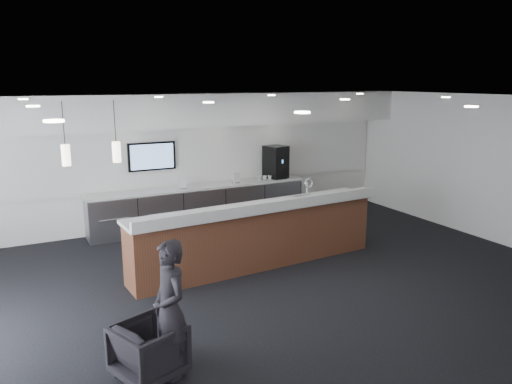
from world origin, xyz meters
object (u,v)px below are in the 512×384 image
service_counter (257,235)px  coffee_machine (276,162)px  armchair (149,350)px  lounge_guest (170,309)px

service_counter → coffee_machine: (1.96, 2.83, 0.76)m
armchair → lounge_guest: 0.53m
lounge_guest → service_counter: bearing=131.3°
coffee_machine → armchair: coffee_machine is taller
lounge_guest → coffee_machine: bearing=135.4°
service_counter → armchair: bearing=-140.2°
service_counter → lounge_guest: (-2.41, -2.59, 0.22)m
armchair → lounge_guest: (0.24, -0.07, 0.47)m
armchair → service_counter: bearing=-67.0°
service_counter → lounge_guest: lounge_guest is taller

